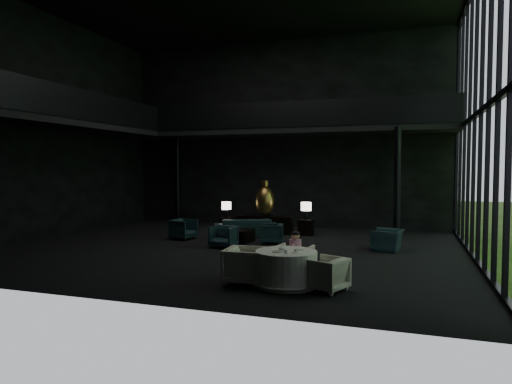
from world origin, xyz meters
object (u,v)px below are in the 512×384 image
(dining_table, at_px, (286,270))
(dining_chair_east, at_px, (326,273))
(lounge_armchair_south, at_px, (224,236))
(console, at_px, (265,225))
(lounge_armchair_west, at_px, (183,228))
(coffee_table, at_px, (237,236))
(table_lamp_left, at_px, (226,206))
(window_armchair, at_px, (388,238))
(dining_chair_north, at_px, (294,258))
(bronze_urn, at_px, (265,201))
(side_table_left, at_px, (227,224))
(lounge_armchair_east, at_px, (272,233))
(dining_chair_west, at_px, (246,261))
(child, at_px, (295,244))
(table_lamp_right, at_px, (306,207))
(side_table_right, at_px, (306,227))
(sofa, at_px, (246,223))

(dining_table, relative_size, dining_chair_east, 1.99)
(lounge_armchair_south, distance_m, dining_chair_east, 5.65)
(console, height_order, lounge_armchair_west, lounge_armchair_west)
(lounge_armchair_south, xyz_separation_m, coffee_table, (0.01, 1.12, -0.16))
(coffee_table, bearing_deg, table_lamp_left, 119.73)
(window_armchair, xyz_separation_m, dining_chair_north, (-1.93, -4.19, 0.03))
(console, distance_m, bronze_urn, 0.92)
(side_table_left, relative_size, lounge_armchair_east, 0.82)
(lounge_armchair_south, height_order, dining_chair_east, dining_chair_east)
(side_table_left, xyz_separation_m, dining_chair_west, (3.48, -7.53, 0.21))
(bronze_urn, relative_size, child, 2.25)
(lounge_armchair_south, bearing_deg, dining_chair_east, -43.59)
(table_lamp_right, relative_size, window_armchair, 0.73)
(window_armchair, distance_m, dining_chair_west, 5.83)
(lounge_armchair_east, xyz_separation_m, coffee_table, (-1.21, -0.13, -0.12))
(table_lamp_right, height_order, lounge_armchair_west, table_lamp_right)
(lounge_armchair_south, xyz_separation_m, dining_chair_north, (3.03, -3.07, 0.05))
(side_table_left, distance_m, lounge_armchair_west, 2.50)
(table_lamp_right, relative_size, lounge_armchair_west, 0.83)
(lounge_armchair_west, height_order, window_armchair, lounge_armchair_west)
(lounge_armchair_south, bearing_deg, table_lamp_left, 112.87)
(console, distance_m, lounge_armchair_east, 2.38)
(child, bearing_deg, bronze_urn, -66.83)
(bronze_urn, relative_size, dining_chair_west, 1.40)
(side_table_right, height_order, dining_table, dining_table)
(dining_chair_west, bearing_deg, table_lamp_left, 22.10)
(lounge_armchair_west, distance_m, dining_table, 7.15)
(bronze_urn, bearing_deg, child, -66.83)
(lounge_armchair_west, bearing_deg, dining_table, -123.52)
(window_armchair, relative_size, dining_table, 0.60)
(lounge_armchair_east, height_order, coffee_table, lounge_armchair_east)
(table_lamp_left, xyz_separation_m, child, (4.34, -6.37, -0.25))
(lounge_armchair_east, bearing_deg, child, 11.32)
(lounge_armchair_west, distance_m, coffee_table, 2.02)
(bronze_urn, bearing_deg, dining_chair_east, -64.00)
(window_armchair, xyz_separation_m, dining_chair_east, (-1.00, -5.16, -0.01))
(lounge_armchair_west, xyz_separation_m, child, (5.05, -4.08, 0.36))
(window_armchair, height_order, dining_chair_east, window_armchair)
(table_lamp_left, bearing_deg, lounge_armchair_south, -69.19)
(side_table_right, bearing_deg, dining_chair_north, -80.25)
(window_armchair, bearing_deg, dining_chair_east, -2.80)
(lounge_armchair_west, bearing_deg, lounge_armchair_south, -107.92)
(table_lamp_left, xyz_separation_m, dining_chair_north, (4.32, -6.47, -0.58))
(console, bearing_deg, dining_chair_east, -64.05)
(table_lamp_right, xyz_separation_m, dining_chair_west, (0.28, -7.49, -0.57))
(dining_table, relative_size, dining_chair_north, 1.76)
(lounge_armchair_east, bearing_deg, sofa, -142.94)
(lounge_armchair_south, relative_size, child, 1.23)
(side_table_left, height_order, sofa, sofa)
(console, xyz_separation_m, child, (2.74, -6.41, 0.41))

